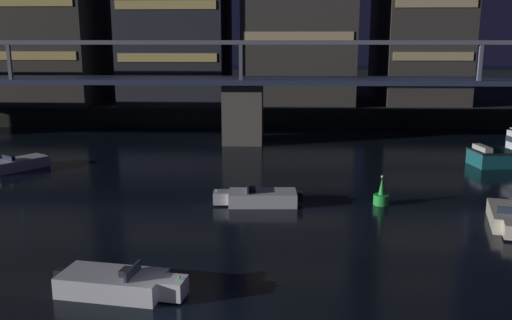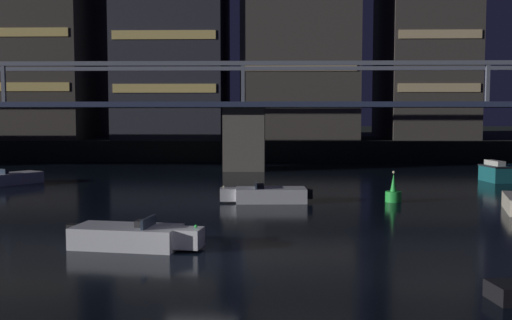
{
  "view_description": "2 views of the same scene",
  "coord_description": "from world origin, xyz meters",
  "views": [
    {
      "loc": [
        3.27,
        -16.69,
        9.33
      ],
      "look_at": [
        1.87,
        17.25,
        1.86
      ],
      "focal_mm": 38.09,
      "sensor_mm": 36.0,
      "label": 1
    },
    {
      "loc": [
        2.45,
        -19.63,
        4.91
      ],
      "look_at": [
        1.56,
        13.31,
        2.4
      ],
      "focal_mm": 41.87,
      "sensor_mm": 36.0,
      "label": 2
    }
  ],
  "objects": [
    {
      "name": "far_riverbank",
      "position": [
        0.0,
        81.53,
        1.1
      ],
      "size": [
        240.0,
        80.0,
        2.2
      ],
      "primitive_type": "cube",
      "color": "black",
      "rests_on": "ground"
    },
    {
      "name": "river_bridge",
      "position": [
        0.0,
        33.52,
        4.46
      ],
      "size": [
        87.28,
        6.4,
        9.38
      ],
      "color": "#605B51",
      "rests_on": "ground"
    },
    {
      "name": "speedboat_near_right",
      "position": [
        2.18,
        13.61,
        0.41
      ],
      "size": [
        5.22,
        1.98,
        1.16
      ],
      "color": "silver",
      "rests_on": "ground"
    },
    {
      "name": "speedboat_mid_left",
      "position": [
        -16.07,
        21.67,
        0.41
      ],
      "size": [
        3.94,
        4.72,
        1.16
      ],
      "color": "silver",
      "rests_on": "ground"
    },
    {
      "name": "speedboat_mid_center",
      "position": [
        -2.7,
        1.98,
        0.41
      ],
      "size": [
        5.23,
        2.38,
        1.16
      ],
      "color": "silver",
      "rests_on": "ground"
    },
    {
      "name": "speedboat_far_left",
      "position": [
        15.21,
        10.5,
        0.41
      ],
      "size": [
        2.78,
        5.18,
        1.16
      ],
      "color": "beige",
      "rests_on": "ground"
    },
    {
      "name": "channel_buoy",
      "position": [
        9.3,
        13.91,
        0.48
      ],
      "size": [
        0.9,
        0.9,
        1.76
      ],
      "color": "green",
      "rests_on": "ground"
    }
  ]
}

